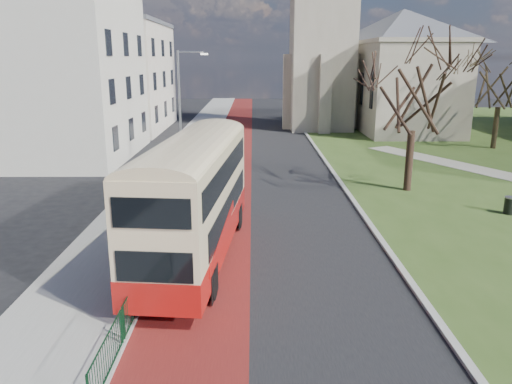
{
  "coord_description": "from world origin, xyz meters",
  "views": [
    {
      "loc": [
        0.61,
        -17.25,
        7.63
      ],
      "look_at": [
        0.74,
        3.61,
        2.0
      ],
      "focal_mm": 35.0,
      "sensor_mm": 36.0,
      "label": 1
    }
  ],
  "objects_px": {
    "streetlamp": "(182,103)",
    "bus": "(195,193)",
    "winter_tree_far": "(502,74)",
    "winter_tree_near": "(416,82)",
    "litter_bin": "(509,205)"
  },
  "relations": [
    {
      "from": "bus",
      "to": "winter_tree_far",
      "type": "xyz_separation_m",
      "value": [
        23.08,
        24.37,
        3.71
      ]
    },
    {
      "from": "winter_tree_near",
      "to": "winter_tree_far",
      "type": "height_order",
      "value": "winter_tree_far"
    },
    {
      "from": "streetlamp",
      "to": "winter_tree_far",
      "type": "distance_m",
      "value": 26.92
    },
    {
      "from": "winter_tree_far",
      "to": "litter_bin",
      "type": "relative_size",
      "value": 10.33
    },
    {
      "from": "winter_tree_near",
      "to": "streetlamp",
      "type": "bearing_deg",
      "value": 154.53
    },
    {
      "from": "winter_tree_far",
      "to": "bus",
      "type": "bearing_deg",
      "value": -133.45
    },
    {
      "from": "winter_tree_near",
      "to": "winter_tree_far",
      "type": "distance_m",
      "value": 18.35
    },
    {
      "from": "bus",
      "to": "litter_bin",
      "type": "distance_m",
      "value": 16.2
    },
    {
      "from": "streetlamp",
      "to": "bus",
      "type": "distance_m",
      "value": 17.29
    },
    {
      "from": "winter_tree_near",
      "to": "winter_tree_far",
      "type": "bearing_deg",
      "value": 50.3
    },
    {
      "from": "bus",
      "to": "winter_tree_near",
      "type": "xyz_separation_m",
      "value": [
        11.35,
        10.24,
        3.69
      ]
    },
    {
      "from": "bus",
      "to": "litter_bin",
      "type": "relative_size",
      "value": 12.79
    },
    {
      "from": "streetlamp",
      "to": "litter_bin",
      "type": "bearing_deg",
      "value": -32.65
    },
    {
      "from": "streetlamp",
      "to": "bus",
      "type": "relative_size",
      "value": 0.71
    },
    {
      "from": "winter_tree_near",
      "to": "bus",
      "type": "bearing_deg",
      "value": -137.94
    }
  ]
}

